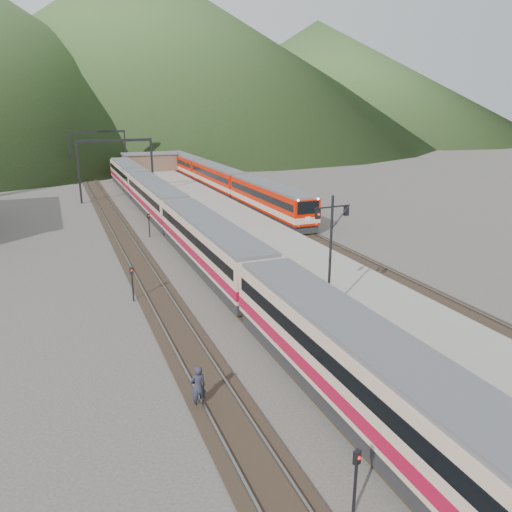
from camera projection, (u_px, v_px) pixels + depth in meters
name	position (u px, v px, depth m)	size (l,w,h in m)	color
ground	(397.00, 452.00, 18.02)	(400.00, 400.00, 0.00)	#47423D
track_main	(164.00, 222.00, 53.52)	(2.60, 200.00, 0.23)	black
track_far	(116.00, 226.00, 51.73)	(2.60, 200.00, 0.23)	black
track_second	(263.00, 214.00, 57.64)	(2.60, 200.00, 0.23)	black
platform	(219.00, 218.00, 53.63)	(8.00, 100.00, 1.00)	gray
gantry_near	(115.00, 158.00, 64.23)	(9.55, 0.25, 8.00)	black
gantry_far	(98.00, 145.00, 86.43)	(9.55, 0.25, 8.00)	black
station_shed	(150.00, 161.00, 88.55)	(9.40, 4.40, 3.10)	brown
hill_b	(137.00, 46.00, 222.19)	(220.00, 220.00, 75.00)	#314E22
hill_c	(316.00, 78.00, 236.71)	(160.00, 160.00, 50.00)	#314E22
main_train	(177.00, 215.00, 47.17)	(3.03, 83.01, 3.70)	tan
second_train	(218.00, 179.00, 72.12)	(2.72, 55.89, 3.32)	#C11500
signal_mast	(331.00, 243.00, 26.52)	(2.20, 0.35, 6.57)	black
short_signal_a	(356.00, 474.00, 14.90)	(0.27, 0.24, 2.27)	black
short_signal_b	(149.00, 222.00, 47.18)	(0.25, 0.21, 2.27)	black
short_signal_c	(132.00, 280.00, 31.57)	(0.26, 0.23, 2.27)	black
worker	(198.00, 387.00, 20.51)	(0.68, 0.45, 1.86)	#242633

